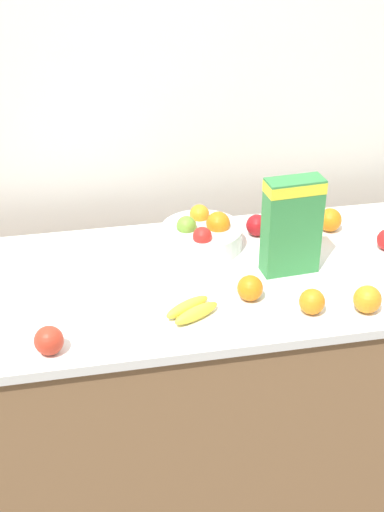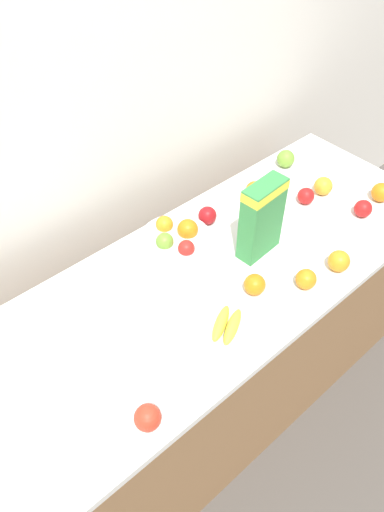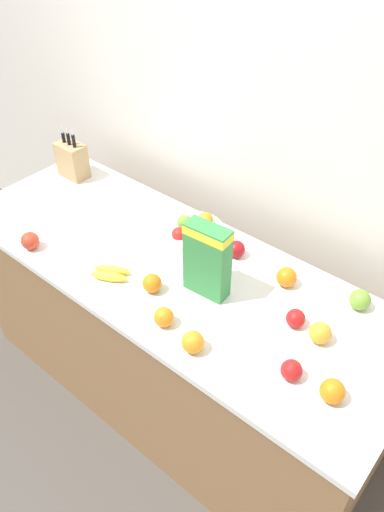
{
  "view_description": "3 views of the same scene",
  "coord_description": "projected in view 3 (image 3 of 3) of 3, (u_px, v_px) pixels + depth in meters",
  "views": [
    {
      "loc": [
        -0.47,
        -1.89,
        2.12
      ],
      "look_at": [
        -0.1,
        -0.05,
        1.03
      ],
      "focal_mm": 50.0,
      "sensor_mm": 36.0,
      "label": 1
    },
    {
      "loc": [
        -0.9,
        -0.9,
        2.3
      ],
      "look_at": [
        -0.06,
        0.05,
        1.02
      ],
      "focal_mm": 35.0,
      "sensor_mm": 36.0,
      "label": 2
    },
    {
      "loc": [
        1.11,
        -1.17,
        2.34
      ],
      "look_at": [
        0.09,
        0.05,
        0.98
      ],
      "focal_mm": 35.0,
      "sensor_mm": 36.0,
      "label": 3
    }
  ],
  "objects": [
    {
      "name": "ground_plane",
      "position": [
        174.0,
        390.0,
        2.74
      ],
      "size": [
        14.0,
        14.0,
        0.0
      ],
      "primitive_type": "plane",
      "color": "#514C47"
    },
    {
      "name": "wall_back",
      "position": [
        255.0,
        134.0,
        2.25
      ],
      "size": [
        9.0,
        0.06,
        2.6
      ],
      "color": "silver",
      "rests_on": "ground_plane"
    },
    {
      "name": "counter",
      "position": [
        171.0,
        335.0,
        2.44
      ],
      "size": [
        2.12,
        0.78,
        0.92
      ],
      "color": "olive",
      "rests_on": "ground_plane"
    },
    {
      "name": "knife_block",
      "position": [
        72.0,
        160.0,
        2.63
      ],
      "size": [
        0.16,
        0.1,
        0.28
      ],
      "color": "tan",
      "rests_on": "counter"
    },
    {
      "name": "cereal_box",
      "position": [
        207.0,
        258.0,
        1.91
      ],
      "size": [
        0.19,
        0.09,
        0.32
      ],
      "rotation": [
        0.0,
        0.0,
        0.07
      ],
      "color": "#338442",
      "rests_on": "counter"
    },
    {
      "name": "fruit_bowl",
      "position": [
        194.0,
        234.0,
        2.23
      ],
      "size": [
        0.28,
        0.28,
        0.13
      ],
      "color": "silver",
      "rests_on": "counter"
    },
    {
      "name": "banana_bunch",
      "position": [
        111.0,
        273.0,
        2.07
      ],
      "size": [
        0.18,
        0.15,
        0.04
      ],
      "rotation": [
        0.0,
        0.0,
        3.63
      ],
      "color": "yellow",
      "rests_on": "counter"
    },
    {
      "name": "apple_rear",
      "position": [
        296.0,
        318.0,
        1.85
      ],
      "size": [
        0.07,
        0.07,
        0.07
      ],
      "primitive_type": "sphere",
      "color": "red",
      "rests_on": "counter"
    },
    {
      "name": "apple_near_bananas",
      "position": [
        30.0,
        241.0,
        2.2
      ],
      "size": [
        0.08,
        0.08,
        0.08
      ],
      "primitive_type": "sphere",
      "color": "red",
      "rests_on": "counter"
    },
    {
      "name": "apple_front",
      "position": [
        236.0,
        249.0,
        2.16
      ],
      "size": [
        0.08,
        0.08,
        0.08
      ],
      "primitive_type": "sphere",
      "color": "#A31419",
      "rests_on": "counter"
    },
    {
      "name": "apple_by_knife_block",
      "position": [
        291.0,
        370.0,
        1.67
      ],
      "size": [
        0.08,
        0.08,
        0.08
      ],
      "primitive_type": "sphere",
      "color": "red",
      "rests_on": "counter"
    },
    {
      "name": "apple_rightmost",
      "position": [
        360.0,
        300.0,
        1.92
      ],
      "size": [
        0.08,
        0.08,
        0.08
      ],
      "primitive_type": "sphere",
      "color": "#6B9E33",
      "rests_on": "counter"
    },
    {
      "name": "orange_mid_left",
      "position": [
        164.0,
        317.0,
        1.86
      ],
      "size": [
        0.08,
        0.08,
        0.08
      ],
      "primitive_type": "sphere",
      "color": "orange",
      "rests_on": "counter"
    },
    {
      "name": "orange_mid_right",
      "position": [
        320.0,
        333.0,
        1.79
      ],
      "size": [
        0.08,
        0.08,
        0.08
      ],
      "primitive_type": "sphere",
      "color": "orange",
      "rests_on": "counter"
    },
    {
      "name": "orange_by_cereal",
      "position": [
        332.0,
        391.0,
        1.61
      ],
      "size": [
        0.08,
        0.08,
        0.08
      ],
      "primitive_type": "sphere",
      "color": "orange",
      "rests_on": "counter"
    },
    {
      "name": "orange_back_center",
      "position": [
        152.0,
        283.0,
        1.99
      ],
      "size": [
        0.08,
        0.08,
        0.08
      ],
      "primitive_type": "sphere",
      "color": "orange",
      "rests_on": "counter"
    },
    {
      "name": "orange_front_left",
      "position": [
        286.0,
        277.0,
        2.02
      ],
      "size": [
        0.08,
        0.08,
        0.08
      ],
      "primitive_type": "sphere",
      "color": "orange",
      "rests_on": "counter"
    },
    {
      "name": "orange_near_bowl",
      "position": [
        193.0,
        342.0,
        1.76
      ],
      "size": [
        0.08,
        0.08,
        0.08
      ],
      "primitive_type": "sphere",
      "color": "orange",
      "rests_on": "counter"
    }
  ]
}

